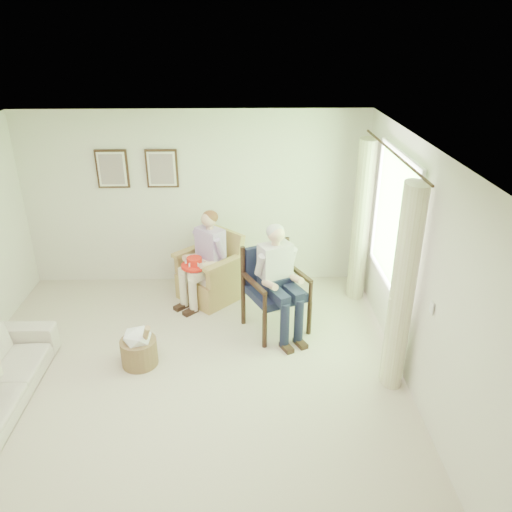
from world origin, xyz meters
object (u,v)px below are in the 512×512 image
wood_armchair (276,285)px  wicker_armchair (210,278)px  red_hat (195,264)px  person_wicker (208,253)px  person_dark (277,273)px  hatbox (139,346)px

wood_armchair → wicker_armchair: bearing=113.8°
wicker_armchair → red_hat: wicker_armchair is taller
wicker_armchair → person_wicker: person_wicker is taller
wicker_armchair → red_hat: size_ratio=2.65×
wicker_armchair → person_dark: (0.90, -0.95, 0.54)m
person_dark → hatbox: person_dark is taller
wicker_armchair → person_wicker: 0.47m
wood_armchair → red_hat: wood_armchair is taller
wicker_armchair → hatbox: 1.75m
person_dark → hatbox: bearing=175.6°
person_wicker → hatbox: person_wicker is taller
wicker_armchair → hatbox: bearing=-70.1°
wood_armchair → person_wicker: 1.12m
person_wicker → hatbox: (-0.74, -1.45, -0.52)m
person_dark → red_hat: size_ratio=3.87×
wood_armchair → red_hat: bearing=129.2°
wood_armchair → person_dark: 0.31m
person_dark → hatbox: size_ratio=2.30×
person_dark → person_wicker: bearing=112.1°
wood_armchair → red_hat: (-1.08, 0.51, 0.07)m
wicker_armchair → hatbox: (-0.74, -1.58, -0.07)m
wood_armchair → person_wicker: bearing=118.9°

